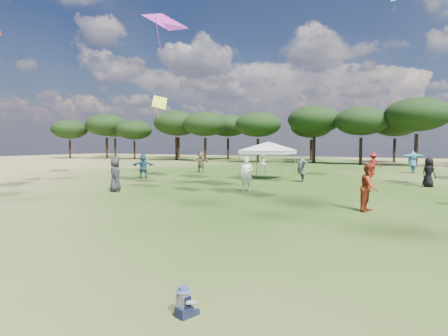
# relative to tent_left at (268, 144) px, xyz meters

# --- Properties ---
(tree_line) EXTENTS (108.78, 17.63, 7.77)m
(tree_line) POSITION_rel_tent_left_xyz_m (8.66, 25.01, 2.95)
(tree_line) COLOR black
(tree_line) RESTS_ON ground
(tent_left) EXTENTS (6.41, 6.41, 2.90)m
(tent_left) POSITION_rel_tent_left_xyz_m (0.00, 0.00, 0.00)
(tent_left) COLOR gray
(tent_left) RESTS_ON ground
(toddler) EXTENTS (0.33, 0.36, 0.44)m
(toddler) POSITION_rel_tent_left_xyz_m (6.01, -20.43, -2.27)
(toddler) COLOR black
(toddler) RESTS_ON ground
(festival_crowd) EXTENTS (28.67, 22.21, 1.89)m
(festival_crowd) POSITION_rel_tent_left_xyz_m (3.96, 0.46, -1.61)
(festival_crowd) COLOR navy
(festival_crowd) RESTS_ON ground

